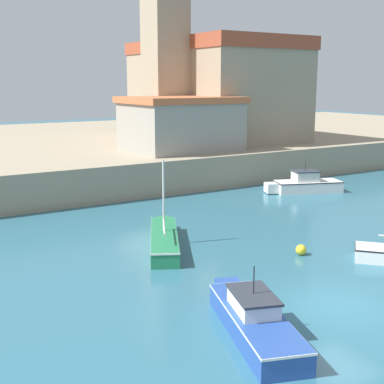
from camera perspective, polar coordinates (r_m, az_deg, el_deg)
ground_plane at (r=20.43m, az=15.34°, el=-11.51°), size 200.00×200.00×0.00m
quay_seawall at (r=54.50m, az=-16.67°, el=4.13°), size 120.00×40.00×2.47m
motorboat_blue_1 at (r=17.59m, az=6.62°, el=-13.27°), size 3.32×6.24×2.23m
sailboat_green_2 at (r=26.16m, az=-3.00°, el=-5.01°), size 4.07×6.51×4.24m
motorboat_white_5 at (r=39.91m, az=11.99°, el=0.81°), size 5.76×3.46×2.49m
mooring_buoy at (r=25.48m, az=11.55°, el=-6.05°), size 0.50×0.50×0.50m
church at (r=53.02m, az=1.87°, el=11.36°), size 14.30×17.85×17.19m
harbor_shed_near_wharf at (r=43.45m, az=-1.23°, el=7.34°), size 8.67×7.08×4.29m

